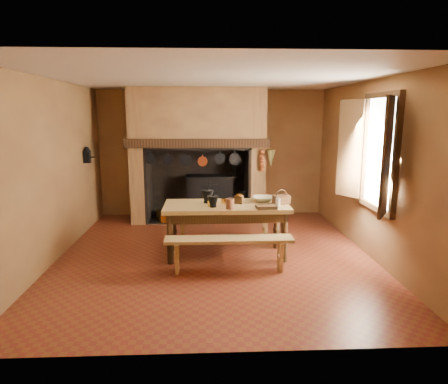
# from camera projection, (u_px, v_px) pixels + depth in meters

# --- Properties ---
(floor) EXTENTS (5.50, 5.50, 0.00)m
(floor) POSITION_uv_depth(u_px,v_px,m) (215.00, 254.00, 6.55)
(floor) COLOR #612F17
(floor) RESTS_ON ground
(ceiling) EXTENTS (5.50, 5.50, 0.00)m
(ceiling) POSITION_uv_depth(u_px,v_px,m) (214.00, 78.00, 6.01)
(ceiling) COLOR silver
(ceiling) RESTS_ON back_wall
(back_wall) EXTENTS (5.00, 0.02, 2.80)m
(back_wall) POSITION_uv_depth(u_px,v_px,m) (212.00, 153.00, 8.98)
(back_wall) COLOR olive
(back_wall) RESTS_ON floor
(wall_left) EXTENTS (0.02, 5.50, 2.80)m
(wall_left) POSITION_uv_depth(u_px,v_px,m) (53.00, 171.00, 6.17)
(wall_left) COLOR olive
(wall_left) RESTS_ON floor
(wall_right) EXTENTS (0.02, 5.50, 2.80)m
(wall_right) POSITION_uv_depth(u_px,v_px,m) (370.00, 169.00, 6.40)
(wall_right) COLOR olive
(wall_right) RESTS_ON floor
(wall_front) EXTENTS (5.00, 0.02, 2.80)m
(wall_front) POSITION_uv_depth(u_px,v_px,m) (222.00, 212.00, 3.58)
(wall_front) COLOR olive
(wall_front) RESTS_ON floor
(chimney_breast) EXTENTS (2.95, 0.96, 2.80)m
(chimney_breast) POSITION_uv_depth(u_px,v_px,m) (198.00, 136.00, 8.45)
(chimney_breast) COLOR olive
(chimney_breast) RESTS_ON floor
(iron_range) EXTENTS (1.12, 0.55, 1.60)m
(iron_range) POSITION_uv_depth(u_px,v_px,m) (210.00, 196.00, 8.85)
(iron_range) COLOR black
(iron_range) RESTS_ON floor
(hearth_pans) EXTENTS (0.51, 0.62, 0.20)m
(hearth_pans) POSITION_uv_depth(u_px,v_px,m) (164.00, 216.00, 8.66)
(hearth_pans) COLOR gold
(hearth_pans) RESTS_ON floor
(hanging_pans) EXTENTS (1.92, 0.29, 0.27)m
(hanging_pans) POSITION_uv_depth(u_px,v_px,m) (196.00, 160.00, 8.05)
(hanging_pans) COLOR black
(hanging_pans) RESTS_ON chimney_breast
(onion_string) EXTENTS (0.12, 0.10, 0.46)m
(onion_string) POSITION_uv_depth(u_px,v_px,m) (262.00, 161.00, 8.09)
(onion_string) COLOR #A8461F
(onion_string) RESTS_ON chimney_breast
(herb_bunch) EXTENTS (0.20, 0.20, 0.35)m
(herb_bunch) POSITION_uv_depth(u_px,v_px,m) (271.00, 158.00, 8.09)
(herb_bunch) COLOR brown
(herb_bunch) RESTS_ON chimney_breast
(window) EXTENTS (0.39, 1.75, 1.76)m
(window) POSITION_uv_depth(u_px,v_px,m) (373.00, 153.00, 5.94)
(window) COLOR white
(window) RESTS_ON wall_right
(wall_coffee_mill) EXTENTS (0.23, 0.16, 0.31)m
(wall_coffee_mill) POSITION_uv_depth(u_px,v_px,m) (87.00, 154.00, 7.67)
(wall_coffee_mill) COLOR black
(wall_coffee_mill) RESTS_ON wall_left
(work_table) EXTENTS (1.97, 0.88, 0.86)m
(work_table) POSITION_uv_depth(u_px,v_px,m) (226.00, 212.00, 6.37)
(work_table) COLOR tan
(work_table) RESTS_ON floor
(bench_front) EXTENTS (1.84, 0.32, 0.52)m
(bench_front) POSITION_uv_depth(u_px,v_px,m) (229.00, 246.00, 5.75)
(bench_front) COLOR tan
(bench_front) RESTS_ON floor
(bench_back) EXTENTS (1.84, 0.32, 0.52)m
(bench_back) POSITION_uv_depth(u_px,v_px,m) (224.00, 220.00, 7.18)
(bench_back) COLOR tan
(bench_back) RESTS_ON floor
(mortar_large) EXTENTS (0.21, 0.21, 0.35)m
(mortar_large) POSITION_uv_depth(u_px,v_px,m) (207.00, 196.00, 6.43)
(mortar_large) COLOR black
(mortar_large) RESTS_ON work_table
(mortar_small) EXTENTS (0.18, 0.18, 0.30)m
(mortar_small) POSITION_uv_depth(u_px,v_px,m) (213.00, 201.00, 6.13)
(mortar_small) COLOR black
(mortar_small) RESTS_ON work_table
(coffee_grinder) EXTENTS (0.19, 0.16, 0.20)m
(coffee_grinder) POSITION_uv_depth(u_px,v_px,m) (239.00, 199.00, 6.39)
(coffee_grinder) COLOR #3B2412
(coffee_grinder) RESTS_ON work_table
(brass_mug_a) EXTENTS (0.09, 0.09, 0.10)m
(brass_mug_a) POSITION_uv_depth(u_px,v_px,m) (210.00, 204.00, 6.17)
(brass_mug_a) COLOR gold
(brass_mug_a) RESTS_ON work_table
(brass_mug_b) EXTENTS (0.09, 0.09, 0.08)m
(brass_mug_b) POSITION_uv_depth(u_px,v_px,m) (223.00, 201.00, 6.40)
(brass_mug_b) COLOR gold
(brass_mug_b) RESTS_ON work_table
(mixing_bowl) EXTENTS (0.37, 0.37, 0.08)m
(mixing_bowl) POSITION_uv_depth(u_px,v_px,m) (263.00, 199.00, 6.53)
(mixing_bowl) COLOR #BCB390
(mixing_bowl) RESTS_ON work_table
(stoneware_crock) EXTENTS (0.13, 0.13, 0.16)m
(stoneware_crock) POSITION_uv_depth(u_px,v_px,m) (230.00, 204.00, 6.01)
(stoneware_crock) COLOR brown
(stoneware_crock) RESTS_ON work_table
(glass_jar) EXTENTS (0.08, 0.08, 0.13)m
(glass_jar) POSITION_uv_depth(u_px,v_px,m) (278.00, 202.00, 6.19)
(glass_jar) COLOR beige
(glass_jar) RESTS_ON work_table
(wicker_basket) EXTENTS (0.28, 0.23, 0.23)m
(wicker_basket) POSITION_uv_depth(u_px,v_px,m) (281.00, 199.00, 6.37)
(wicker_basket) COLOR #4C3116
(wicker_basket) RESTS_ON work_table
(wooden_tray) EXTENTS (0.32, 0.24, 0.05)m
(wooden_tray) POSITION_uv_depth(u_px,v_px,m) (266.00, 207.00, 6.06)
(wooden_tray) COLOR #3B2412
(wooden_tray) RESTS_ON work_table
(brass_cup) EXTENTS (0.16, 0.16, 0.10)m
(brass_cup) POSITION_uv_depth(u_px,v_px,m) (228.00, 203.00, 6.23)
(brass_cup) COLOR gold
(brass_cup) RESTS_ON work_table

